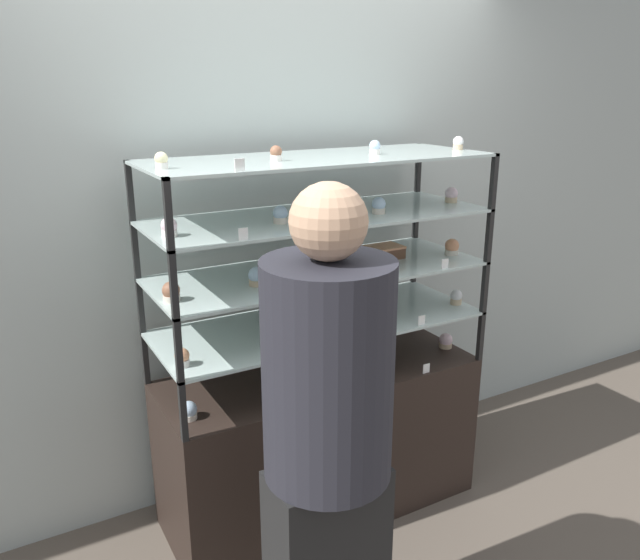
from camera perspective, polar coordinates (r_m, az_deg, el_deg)
name	(u,v)px	position (r m, az deg, el deg)	size (l,w,h in m)	color
ground_plane	(320,504)	(3.28, 0.00, -19.77)	(20.00, 20.00, 0.00)	brown
back_wall	(278,231)	(3.06, -3.91, 4.52)	(8.00, 0.05, 2.60)	#A8B2AD
display_base	(320,440)	(3.07, 0.00, -14.38)	(1.47, 0.56, 0.73)	black
display_riser_lower	(320,324)	(2.80, 0.00, -4.03)	(1.47, 0.56, 0.24)	black
display_riser_middle	(320,272)	(2.72, 0.00, 0.73)	(1.47, 0.56, 0.24)	black
display_riser_upper	(320,217)	(2.66, 0.00, 5.75)	(1.47, 0.56, 0.24)	black
display_riser_top	(320,160)	(2.62, 0.00, 10.95)	(1.47, 0.56, 0.24)	black
layer_cake_centerpiece	(342,305)	(2.83, 2.04, -2.33)	(0.17, 0.17, 0.11)	brown
sheet_cake_frosted	(378,253)	(2.89, 5.31, 2.50)	(0.24, 0.12, 0.06)	brown
cupcake_0	(189,411)	(2.55, -11.92, -11.63)	(0.07, 0.07, 0.07)	beige
cupcake_1	(329,370)	(2.82, 0.79, -8.26)	(0.07, 0.07, 0.07)	#CCB28C
cupcake_2	(446,341)	(3.19, 11.43, -5.49)	(0.07, 0.07, 0.07)	#CCB28C
price_tag_0	(426,368)	(2.91, 9.69, -7.97)	(0.04, 0.00, 0.04)	white
cupcake_3	(182,358)	(2.42, -12.49, -6.94)	(0.06, 0.06, 0.07)	white
cupcake_4	(278,329)	(2.63, -3.84, -4.45)	(0.06, 0.06, 0.07)	white
cupcake_5	(456,297)	(3.07, 12.35, -1.55)	(0.06, 0.06, 0.07)	#CCB28C
price_tag_1	(422,320)	(2.79, 9.28, -3.65)	(0.04, 0.00, 0.04)	white
cupcake_6	(171,292)	(2.38, -13.45, -1.09)	(0.07, 0.07, 0.08)	beige
cupcake_7	(257,277)	(2.51, -5.82, 0.30)	(0.07, 0.07, 0.08)	#CCB28C
cupcake_8	(335,268)	(2.62, 1.39, 1.09)	(0.07, 0.07, 0.08)	white
cupcake_9	(452,247)	(3.02, 11.97, 2.95)	(0.07, 0.07, 0.08)	beige
price_tag_2	(445,264)	(2.78, 11.35, 1.46)	(0.04, 0.00, 0.04)	white
cupcake_10	(169,228)	(2.33, -13.63, 4.69)	(0.06, 0.06, 0.07)	white
cupcake_11	(280,215)	(2.49, -3.65, 5.96)	(0.06, 0.06, 0.07)	beige
cupcake_12	(379,206)	(2.69, 5.39, 6.77)	(0.06, 0.06, 0.07)	beige
cupcake_13	(451,195)	(3.00, 11.92, 7.60)	(0.06, 0.06, 0.07)	#CCB28C
price_tag_3	(243,234)	(2.23, -7.03, 4.19)	(0.04, 0.00, 0.04)	white
cupcake_14	(161,161)	(2.31, -14.31, 10.53)	(0.05, 0.05, 0.06)	white
cupcake_15	(276,154)	(2.47, -4.05, 11.46)	(0.05, 0.05, 0.06)	white
cupcake_16	(375,148)	(2.71, 5.03, 11.97)	(0.05, 0.05, 0.06)	white
cupcake_17	(458,143)	(2.97, 12.51, 12.11)	(0.05, 0.05, 0.06)	#CCB28C
price_tag_4	(240,165)	(2.19, -7.36, 10.39)	(0.04, 0.00, 0.04)	white
customer_figure	(328,438)	(2.02, 0.70, -14.22)	(0.40, 0.40, 1.73)	black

